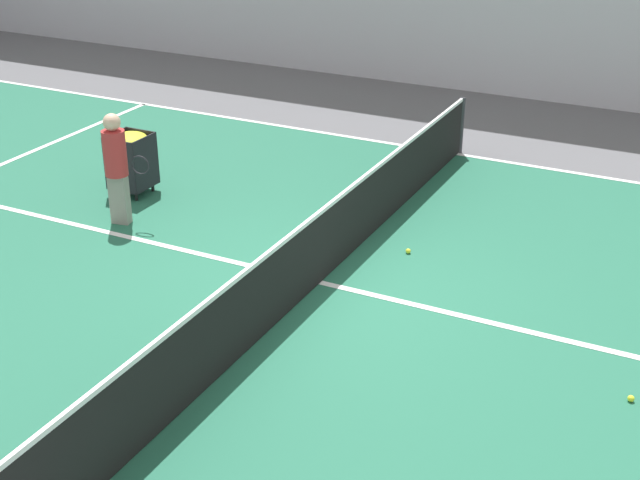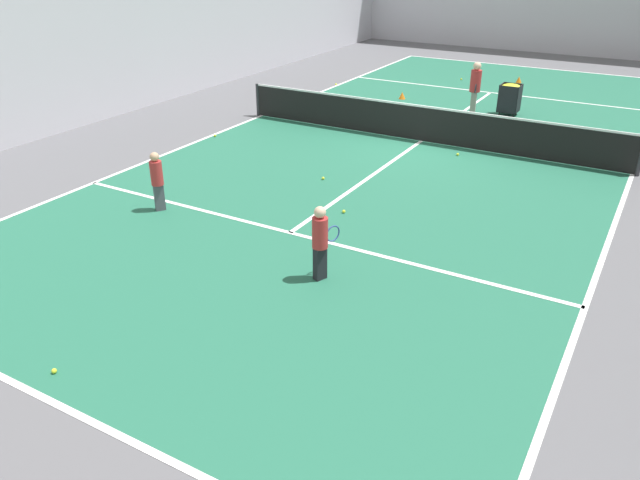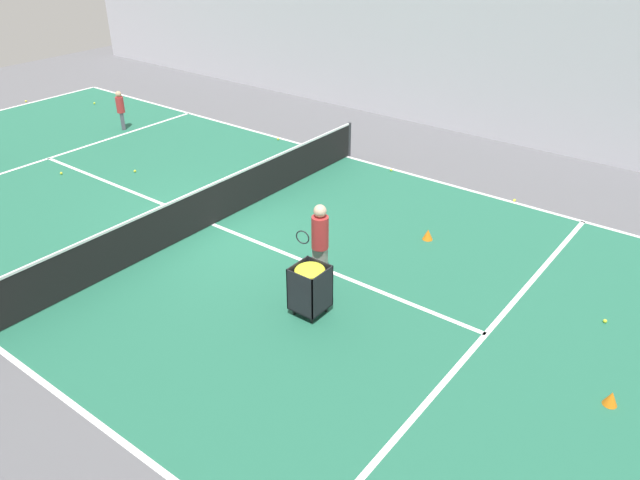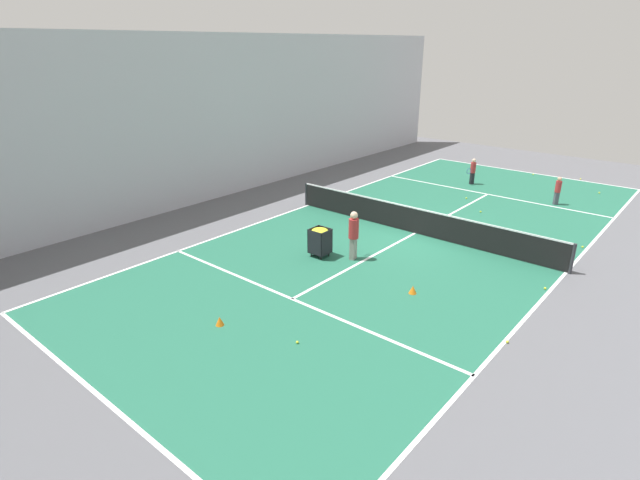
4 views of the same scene
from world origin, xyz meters
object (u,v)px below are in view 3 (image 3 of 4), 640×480
at_px(coach_at_net, 320,238).
at_px(child_midcourt, 121,108).
at_px(training_cone_1, 428,234).
at_px(training_cone_0, 611,398).
at_px(tennis_net, 211,204).
at_px(ball_cart, 310,281).

distance_m(coach_at_net, child_midcourt, 10.83).
bearing_deg(training_cone_1, training_cone_0, 58.47).
xyz_separation_m(tennis_net, coach_at_net, (0.36, 3.33, 0.42)).
distance_m(tennis_net, training_cone_0, 8.77).
bearing_deg(tennis_net, coach_at_net, 83.78).
bearing_deg(training_cone_1, ball_cart, -5.26).
bearing_deg(ball_cart, coach_at_net, -151.43).
height_order(ball_cart, training_cone_0, ball_cart).
relative_size(tennis_net, ball_cart, 11.17).
xyz_separation_m(child_midcourt, ball_cart, (4.19, 10.86, -0.02)).
bearing_deg(ball_cart, training_cone_0, 100.11).
xyz_separation_m(tennis_net, training_cone_1, (-2.34, 4.19, -0.39)).
height_order(tennis_net, coach_at_net, coach_at_net).
bearing_deg(child_midcourt, coach_at_net, 17.28).
bearing_deg(coach_at_net, child_midcourt, -28.44).
distance_m(child_midcourt, training_cone_0, 16.10).
height_order(child_midcourt, training_cone_0, child_midcourt).
xyz_separation_m(child_midcourt, training_cone_0, (3.32, 15.75, -0.58)).
distance_m(coach_at_net, ball_cart, 1.12).
distance_m(child_midcourt, training_cone_1, 11.22).
bearing_deg(child_midcourt, ball_cart, 13.54).
relative_size(coach_at_net, child_midcourt, 1.32).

